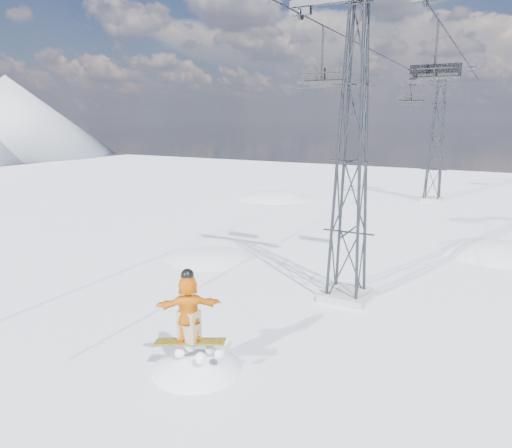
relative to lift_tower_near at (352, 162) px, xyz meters
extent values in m
plane|color=white|center=(-0.80, -8.00, -5.47)|extent=(120.00, 120.00, 0.00)
sphere|color=white|center=(-7.80, 2.00, -13.12)|extent=(16.00, 16.00, 16.00)
sphere|color=white|center=(5.20, 10.00, -14.97)|extent=(20.00, 20.00, 20.00)
sphere|color=white|center=(-12.80, 20.00, -15.87)|extent=(22.00, 22.00, 22.00)
cube|color=#999999|center=(0.00, 0.00, -5.32)|extent=(1.80, 1.80, 0.30)
cube|color=#282A2E|center=(-2.20, 0.00, 5.58)|extent=(0.80, 0.25, 0.50)
cube|color=#999999|center=(0.00, 25.00, -5.32)|extent=(1.80, 1.80, 0.30)
cube|color=#282A2E|center=(0.00, 25.00, 5.78)|extent=(5.00, 0.35, 0.35)
cube|color=#282A2E|center=(-2.20, 25.00, 5.58)|extent=(0.80, 0.25, 0.50)
cube|color=#282A2E|center=(2.20, 25.00, 5.58)|extent=(0.80, 0.25, 0.50)
cylinder|color=black|center=(-2.20, 11.50, 5.38)|extent=(0.06, 51.00, 0.06)
cylinder|color=black|center=(2.20, 11.50, 5.38)|extent=(0.06, 51.00, 0.06)
cone|color=slate|center=(-78.80, 40.00, 2.03)|extent=(38.00, 38.00, 15.00)
sphere|color=white|center=(-2.21, -7.17, -7.22)|extent=(4.40, 4.40, 4.40)
cube|color=#AE8E17|center=(-2.21, -7.47, -4.48)|extent=(2.03, 1.04, 0.22)
imported|color=orange|center=(-2.21, -7.47, -3.49)|extent=(1.80, 1.53, 1.95)
cube|color=#97815D|center=(-2.21, -7.47, -4.01)|extent=(0.69, 0.66, 0.90)
sphere|color=black|center=(-2.21, -7.47, -2.53)|extent=(0.36, 0.36, 0.36)
cylinder|color=black|center=(-2.20, 2.45, 4.25)|extent=(0.08, 0.08, 2.26)
cube|color=black|center=(-2.20, 2.45, 3.12)|extent=(2.06, 0.46, 0.08)
cube|color=black|center=(-2.20, 2.67, 3.43)|extent=(2.06, 0.06, 0.57)
cylinder|color=black|center=(-2.20, 2.19, 2.86)|extent=(2.06, 0.06, 0.06)
cylinder|color=black|center=(-2.20, 2.14, 3.48)|extent=(2.06, 0.05, 0.05)
cylinder|color=black|center=(2.20, 3.54, 4.28)|extent=(0.08, 0.08, 2.20)
cube|color=black|center=(2.20, 3.54, 3.19)|extent=(2.00, 0.45, 0.08)
cube|color=black|center=(2.20, 3.76, 3.48)|extent=(2.00, 0.06, 0.55)
cylinder|color=black|center=(2.20, 3.29, 2.94)|extent=(2.00, 0.06, 0.06)
cylinder|color=black|center=(2.20, 3.24, 3.53)|extent=(2.00, 0.05, 0.05)
cylinder|color=black|center=(-2.20, 23.70, 4.17)|extent=(0.09, 0.09, 2.43)
cube|color=black|center=(-2.20, 23.70, 2.95)|extent=(2.21, 0.50, 0.09)
cube|color=black|center=(-2.20, 23.95, 3.28)|extent=(2.21, 0.07, 0.61)
cylinder|color=black|center=(-2.20, 23.43, 2.68)|extent=(2.21, 0.07, 0.07)
cylinder|color=black|center=(-2.20, 23.37, 3.34)|extent=(2.21, 0.06, 0.06)
camera|label=1|loc=(4.90, -16.89, 1.62)|focal=32.00mm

